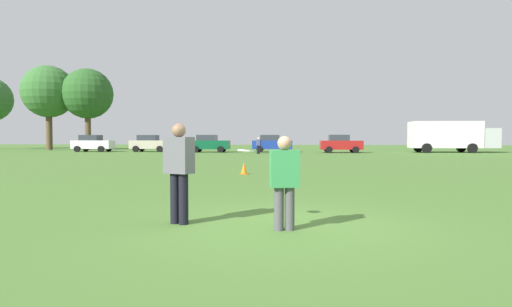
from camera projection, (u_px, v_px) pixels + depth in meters
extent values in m
plane|color=#47702D|center=(281.00, 225.00, 7.17)|extent=(182.76, 182.76, 0.00)
cylinder|color=black|center=(175.00, 198.00, 7.30)|extent=(0.16, 0.16, 0.86)
cylinder|color=black|center=(183.00, 199.00, 7.22)|extent=(0.16, 0.16, 0.86)
cube|color=#595960|center=(179.00, 155.00, 7.23)|extent=(0.53, 0.42, 0.61)
sphere|color=#8C664C|center=(179.00, 130.00, 7.22)|extent=(0.23, 0.23, 0.23)
cylinder|color=#4C4C51|center=(290.00, 209.00, 6.76)|extent=(0.15, 0.15, 0.68)
cylinder|color=#4C4C51|center=(279.00, 209.00, 6.75)|extent=(0.15, 0.15, 0.68)
cube|color=#338C4C|center=(284.00, 169.00, 6.73)|extent=(0.49, 0.35, 0.58)
sphere|color=tan|center=(284.00, 143.00, 6.72)|extent=(0.22, 0.22, 0.22)
cylinder|color=white|center=(246.00, 151.00, 7.26)|extent=(0.27, 0.27, 0.06)
cube|color=#D8590C|center=(244.00, 174.00, 17.33)|extent=(0.32, 0.32, 0.03)
cone|color=orange|center=(244.00, 168.00, 17.33)|extent=(0.24, 0.24, 0.45)
cube|color=silver|center=(93.00, 145.00, 46.55)|extent=(4.33, 2.12, 0.90)
cube|color=#2D333D|center=(91.00, 138.00, 46.54)|extent=(2.12, 1.79, 0.64)
cylinder|color=black|center=(109.00, 149.00, 47.48)|extent=(0.67, 0.27, 0.66)
cylinder|color=black|center=(101.00, 149.00, 45.49)|extent=(0.67, 0.27, 0.66)
cylinder|color=black|center=(86.00, 149.00, 47.65)|extent=(0.67, 0.27, 0.66)
cylinder|color=black|center=(77.00, 149.00, 45.66)|extent=(0.67, 0.27, 0.66)
cube|color=#B7AD99|center=(150.00, 145.00, 46.68)|extent=(4.33, 2.12, 0.90)
cube|color=#2D333D|center=(148.00, 138.00, 46.67)|extent=(2.12, 1.79, 0.64)
cylinder|color=black|center=(165.00, 149.00, 47.61)|extent=(0.67, 0.27, 0.66)
cylinder|color=black|center=(160.00, 149.00, 45.62)|extent=(0.67, 0.27, 0.66)
cylinder|color=black|center=(142.00, 148.00, 47.78)|extent=(0.67, 0.27, 0.66)
cylinder|color=black|center=(136.00, 149.00, 45.79)|extent=(0.67, 0.27, 0.66)
cube|color=#0C4C2D|center=(209.00, 145.00, 45.12)|extent=(4.33, 2.12, 0.90)
cube|color=#2D333D|center=(207.00, 138.00, 45.11)|extent=(2.12, 1.79, 0.64)
cylinder|color=black|center=(223.00, 149.00, 46.05)|extent=(0.67, 0.27, 0.66)
cylinder|color=black|center=(220.00, 149.00, 44.06)|extent=(0.67, 0.27, 0.66)
cylinder|color=black|center=(199.00, 149.00, 46.22)|extent=(0.67, 0.27, 0.66)
cylinder|color=black|center=(195.00, 149.00, 44.23)|extent=(0.67, 0.27, 0.66)
cube|color=navy|center=(272.00, 145.00, 45.51)|extent=(4.33, 2.12, 0.90)
cube|color=#2D333D|center=(270.00, 138.00, 45.50)|extent=(2.12, 1.79, 0.64)
cylinder|color=black|center=(285.00, 149.00, 46.44)|extent=(0.67, 0.27, 0.66)
cylinder|color=black|center=(285.00, 149.00, 44.44)|extent=(0.67, 0.27, 0.66)
cylinder|color=black|center=(261.00, 149.00, 46.61)|extent=(0.67, 0.27, 0.66)
cylinder|color=black|center=(260.00, 149.00, 44.61)|extent=(0.67, 0.27, 0.66)
cube|color=maroon|center=(341.00, 145.00, 43.50)|extent=(4.33, 2.12, 0.90)
cube|color=#2D333D|center=(339.00, 138.00, 43.49)|extent=(2.12, 1.79, 0.64)
cylinder|color=black|center=(353.00, 149.00, 44.43)|extent=(0.67, 0.27, 0.66)
cylinder|color=black|center=(356.00, 150.00, 42.43)|extent=(0.67, 0.27, 0.66)
cylinder|color=black|center=(327.00, 149.00, 44.60)|extent=(0.67, 0.27, 0.66)
cylinder|color=black|center=(329.00, 150.00, 42.60)|extent=(0.67, 0.27, 0.66)
cube|color=white|center=(445.00, 135.00, 44.03)|extent=(6.97, 3.02, 2.70)
cube|color=#B2B2B7|center=(487.00, 138.00, 43.76)|extent=(1.97, 2.43, 2.00)
cylinder|color=black|center=(461.00, 148.00, 45.29)|extent=(0.98, 0.35, 0.96)
cylinder|color=black|center=(472.00, 148.00, 42.56)|extent=(0.98, 0.35, 0.96)
cylinder|color=black|center=(418.00, 148.00, 45.58)|extent=(0.98, 0.35, 0.96)
cylinder|color=black|center=(427.00, 148.00, 42.85)|extent=(0.98, 0.35, 0.96)
cylinder|color=black|center=(259.00, 150.00, 40.19)|extent=(0.15, 0.15, 0.78)
cylinder|color=black|center=(258.00, 150.00, 40.26)|extent=(0.15, 0.15, 0.78)
cube|color=navy|center=(258.00, 143.00, 40.20)|extent=(0.47, 0.35, 0.55)
sphere|color=beige|center=(258.00, 139.00, 40.19)|extent=(0.21, 0.21, 0.21)
cylinder|color=brown|center=(49.00, 132.00, 54.71)|extent=(0.77, 0.77, 4.61)
sphere|color=#33662D|center=(49.00, 92.00, 54.53)|extent=(6.58, 6.58, 6.58)
cylinder|color=brown|center=(88.00, 132.00, 54.83)|extent=(0.74, 0.74, 4.45)
sphere|color=#285623|center=(87.00, 94.00, 54.66)|extent=(6.35, 6.35, 6.35)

